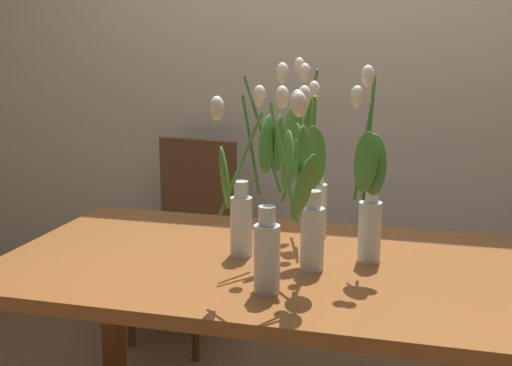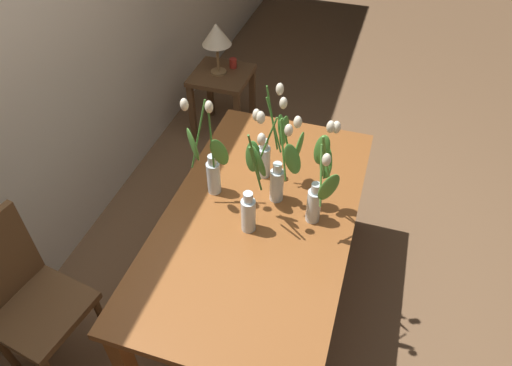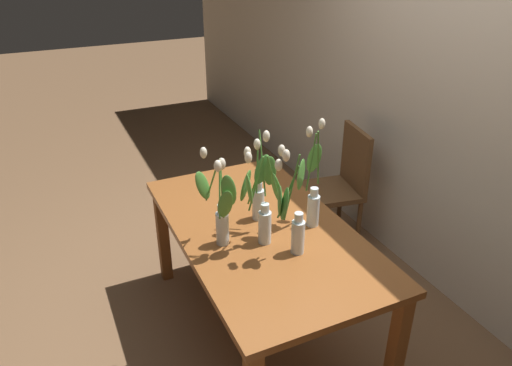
{
  "view_description": "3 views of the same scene",
  "coord_description": "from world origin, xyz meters",
  "px_view_note": "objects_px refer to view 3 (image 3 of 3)",
  "views": [
    {
      "loc": [
        0.42,
        -1.77,
        1.37
      ],
      "look_at": [
        -0.05,
        0.01,
        0.97
      ],
      "focal_mm": 45.05,
      "sensor_mm": 36.0,
      "label": 1
    },
    {
      "loc": [
        -1.46,
        -0.44,
        2.39
      ],
      "look_at": [
        0.03,
        0.03,
        0.92
      ],
      "focal_mm": 32.59,
      "sensor_mm": 36.0,
      "label": 2
    },
    {
      "loc": [
        2.04,
        -0.98,
        2.19
      ],
      "look_at": [
        -0.04,
        -0.02,
        1.0
      ],
      "focal_mm": 34.17,
      "sensor_mm": 36.0,
      "label": 3
    }
  ],
  "objects_px": {
    "tulip_vase_0": "(220,211)",
    "tulip_vase_4": "(262,207)",
    "tulip_vase_3": "(312,193)",
    "dining_chair": "(341,181)",
    "dining_table": "(262,241)",
    "tulip_vase_1": "(260,191)",
    "tulip_vase_2": "(293,223)"
  },
  "relations": [
    {
      "from": "tulip_vase_2",
      "to": "dining_chair",
      "type": "height_order",
      "value": "tulip_vase_2"
    },
    {
      "from": "dining_table",
      "to": "tulip_vase_1",
      "type": "distance_m",
      "value": 0.29
    },
    {
      "from": "tulip_vase_2",
      "to": "dining_chair",
      "type": "distance_m",
      "value": 1.36
    },
    {
      "from": "tulip_vase_1",
      "to": "tulip_vase_4",
      "type": "bearing_deg",
      "value": -22.97
    },
    {
      "from": "tulip_vase_1",
      "to": "tulip_vase_3",
      "type": "bearing_deg",
      "value": 61.39
    },
    {
      "from": "tulip_vase_3",
      "to": "tulip_vase_4",
      "type": "height_order",
      "value": "tulip_vase_3"
    },
    {
      "from": "dining_chair",
      "to": "tulip_vase_2",
      "type": "bearing_deg",
      "value": -45.48
    },
    {
      "from": "tulip_vase_0",
      "to": "tulip_vase_4",
      "type": "relative_size",
      "value": 0.99
    },
    {
      "from": "tulip_vase_2",
      "to": "tulip_vase_3",
      "type": "height_order",
      "value": "tulip_vase_3"
    },
    {
      "from": "tulip_vase_1",
      "to": "dining_table",
      "type": "bearing_deg",
      "value": -17.81
    },
    {
      "from": "dining_table",
      "to": "tulip_vase_4",
      "type": "xyz_separation_m",
      "value": [
        0.12,
        -0.06,
        0.3
      ]
    },
    {
      "from": "dining_table",
      "to": "tulip_vase_1",
      "type": "bearing_deg",
      "value": 162.19
    },
    {
      "from": "tulip_vase_0",
      "to": "tulip_vase_2",
      "type": "relative_size",
      "value": 0.91
    },
    {
      "from": "dining_table",
      "to": "dining_chair",
      "type": "distance_m",
      "value": 1.16
    },
    {
      "from": "tulip_vase_2",
      "to": "tulip_vase_4",
      "type": "bearing_deg",
      "value": -150.59
    },
    {
      "from": "dining_table",
      "to": "tulip_vase_2",
      "type": "relative_size",
      "value": 2.78
    },
    {
      "from": "tulip_vase_1",
      "to": "tulip_vase_4",
      "type": "distance_m",
      "value": 0.2
    },
    {
      "from": "tulip_vase_0",
      "to": "tulip_vase_3",
      "type": "height_order",
      "value": "tulip_vase_3"
    },
    {
      "from": "tulip_vase_3",
      "to": "dining_chair",
      "type": "distance_m",
      "value": 1.07
    },
    {
      "from": "tulip_vase_0",
      "to": "tulip_vase_2",
      "type": "height_order",
      "value": "tulip_vase_2"
    },
    {
      "from": "tulip_vase_0",
      "to": "tulip_vase_4",
      "type": "distance_m",
      "value": 0.21
    },
    {
      "from": "dining_table",
      "to": "tulip_vase_4",
      "type": "relative_size",
      "value": 3.03
    },
    {
      "from": "dining_table",
      "to": "tulip_vase_3",
      "type": "bearing_deg",
      "value": 75.3
    },
    {
      "from": "dining_table",
      "to": "tulip_vase_0",
      "type": "bearing_deg",
      "value": -76.65
    },
    {
      "from": "dining_table",
      "to": "tulip_vase_2",
      "type": "height_order",
      "value": "tulip_vase_2"
    },
    {
      "from": "tulip_vase_0",
      "to": "tulip_vase_4",
      "type": "xyz_separation_m",
      "value": [
        0.06,
        0.2,
        -0.0
      ]
    },
    {
      "from": "tulip_vase_0",
      "to": "tulip_vase_3",
      "type": "xyz_separation_m",
      "value": [
        0.01,
        0.53,
        -0.02
      ]
    },
    {
      "from": "dining_table",
      "to": "tulip_vase_3",
      "type": "distance_m",
      "value": 0.39
    },
    {
      "from": "tulip_vase_4",
      "to": "dining_chair",
      "type": "distance_m",
      "value": 1.33
    },
    {
      "from": "dining_table",
      "to": "tulip_vase_2",
      "type": "distance_m",
      "value": 0.39
    },
    {
      "from": "dining_table",
      "to": "dining_chair",
      "type": "xyz_separation_m",
      "value": [
        -0.63,
        0.96,
        -0.12
      ]
    },
    {
      "from": "tulip_vase_3",
      "to": "tulip_vase_4",
      "type": "distance_m",
      "value": 0.33
    }
  ]
}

